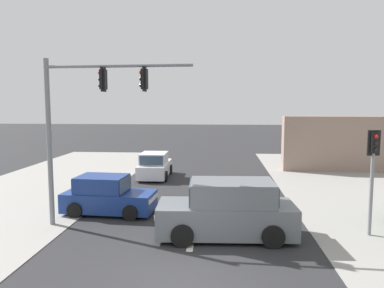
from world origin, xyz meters
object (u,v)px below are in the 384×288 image
Objects in this scene: traffic_signal_mast at (83,111)px; pedestal_signal_right_kerb at (373,165)px; hatchback_oncoming_mid at (107,196)px; hatchback_crossing_left at (155,166)px; suv_kerbside_parked at (228,211)px.

traffic_signal_mast is 10.00m from pedestal_signal_right_kerb.
pedestal_signal_right_kerb reaches higher than hatchback_oncoming_mid.
traffic_signal_mast is 9.72m from hatchback_crossing_left.
hatchback_oncoming_mid is at bearing 168.96° from pedestal_signal_right_kerb.
hatchback_crossing_left and hatchback_oncoming_mid have the same top height.
pedestal_signal_right_kerb reaches higher than suv_kerbside_parked.
traffic_signal_mast reaches higher than hatchback_oncoming_mid.
traffic_signal_mast is 1.69× the size of pedestal_signal_right_kerb.
traffic_signal_mast reaches higher than pedestal_signal_right_kerb.
pedestal_signal_right_kerb is at bearing -45.98° from hatchback_crossing_left.
pedestal_signal_right_kerb is 12.98m from hatchback_crossing_left.
pedestal_signal_right_kerb is at bearing -11.04° from hatchback_oncoming_mid.
traffic_signal_mast is at bearing -100.07° from hatchback_oncoming_mid.
hatchback_oncoming_mid is (-9.55, 1.86, -1.71)m from pedestal_signal_right_kerb.
suv_kerbside_parked is 1.26× the size of hatchback_crossing_left.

